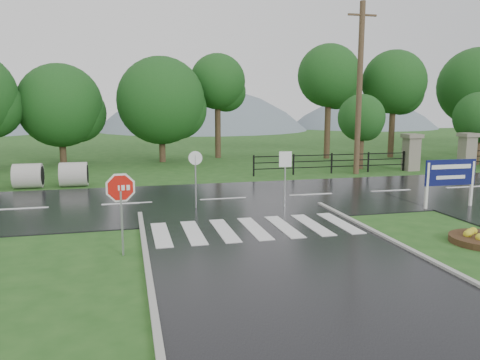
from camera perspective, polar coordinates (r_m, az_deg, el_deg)
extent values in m
plane|color=#224F1A|center=(10.78, 9.10, -12.92)|extent=(120.00, 120.00, 0.00)
cube|color=black|center=(19.99, -2.05, -2.42)|extent=(90.00, 8.00, 0.04)
cube|color=silver|center=(14.75, -9.59, -6.55)|extent=(0.50, 2.80, 0.02)
cube|color=silver|center=(14.85, -5.72, -6.36)|extent=(0.50, 2.80, 0.02)
cube|color=silver|center=(15.02, -1.91, -6.14)|extent=(0.50, 2.80, 0.02)
cube|color=silver|center=(15.25, 1.79, -5.91)|extent=(0.50, 2.80, 0.02)
cube|color=silver|center=(15.53, 5.36, -5.65)|extent=(0.50, 2.80, 0.02)
cube|color=silver|center=(15.88, 8.79, -5.39)|extent=(0.50, 2.80, 0.02)
cube|color=silver|center=(16.28, 12.05, -5.12)|extent=(0.50, 2.80, 0.02)
cube|color=gray|center=(30.50, 20.13, 2.97)|extent=(0.80, 0.80, 2.00)
cube|color=#6B6659|center=(30.41, 20.25, 5.07)|extent=(1.00, 1.00, 0.24)
cube|color=gray|center=(32.89, 25.94, 3.02)|extent=(0.80, 0.80, 2.00)
cube|color=#6B6659|center=(32.81, 26.08, 4.96)|extent=(1.00, 1.00, 0.24)
cube|color=black|center=(28.00, 11.09, 1.61)|extent=(9.50, 0.05, 0.05)
cube|color=black|center=(27.96, 11.12, 2.32)|extent=(9.50, 0.05, 0.05)
cube|color=black|center=(27.92, 11.14, 3.03)|extent=(9.50, 0.05, 0.05)
cube|color=black|center=(26.34, 1.68, 1.74)|extent=(0.08, 0.08, 1.20)
cube|color=black|center=(30.27, 19.30, 2.21)|extent=(0.08, 0.08, 1.20)
cube|color=black|center=(33.25, 26.56, 2.34)|extent=(0.08, 0.08, 1.20)
sphere|color=slate|center=(78.10, -4.45, -6.60)|extent=(48.00, 48.00, 48.00)
sphere|color=slate|center=(85.95, 14.28, -2.43)|extent=(36.00, 36.00, 36.00)
cylinder|color=#9E9B93|center=(24.86, -24.42, 0.46)|extent=(1.30, 1.20, 1.20)
cylinder|color=#9E9B93|center=(24.55, -19.60, 0.65)|extent=(1.30, 1.20, 1.20)
cube|color=#939399|center=(12.96, -14.19, -5.16)|extent=(0.05, 0.05, 1.77)
cylinder|color=white|center=(12.77, -14.36, -0.91)|extent=(1.06, 0.12, 1.06)
cylinder|color=red|center=(12.76, -14.36, -0.92)|extent=(0.92, 0.12, 0.92)
cube|color=silver|center=(19.35, 21.82, -0.72)|extent=(0.09, 0.09, 1.83)
cube|color=silver|center=(20.58, 26.40, -0.46)|extent=(0.09, 0.09, 1.83)
cube|color=#0B0F49|center=(19.88, 24.28, 0.85)|extent=(2.20, 0.06, 1.01)
cube|color=white|center=(19.82, 24.39, 1.49)|extent=(1.74, 0.02, 0.17)
cube|color=white|center=(19.87, 24.31, 0.31)|extent=(1.28, 0.02, 0.14)
cube|color=#939399|center=(18.39, 5.49, -0.18)|extent=(0.04, 0.04, 2.09)
cube|color=white|center=(18.24, 5.56, 2.54)|extent=(0.49, 0.08, 0.60)
cylinder|color=#939399|center=(18.08, -5.43, -0.30)|extent=(0.06, 0.06, 2.11)
cylinder|color=white|center=(17.93, -5.46, 2.69)|extent=(0.52, 0.13, 0.53)
cylinder|color=#473523|center=(27.92, 14.34, 10.61)|extent=(0.32, 0.32, 9.67)
cube|color=brown|center=(28.33, 14.69, 18.89)|extent=(1.72, 0.12, 0.11)
cylinder|color=#3D2B1C|center=(30.39, 14.43, 3.85)|extent=(0.39, 0.39, 2.67)
sphere|color=#133F15|center=(30.28, 14.58, 7.37)|extent=(2.91, 2.91, 2.91)
cylinder|color=#3D2B1C|center=(35.29, 26.93, 3.83)|extent=(0.45, 0.45, 2.64)
sphere|color=#133F15|center=(35.19, 27.15, 6.82)|extent=(3.36, 3.36, 3.36)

